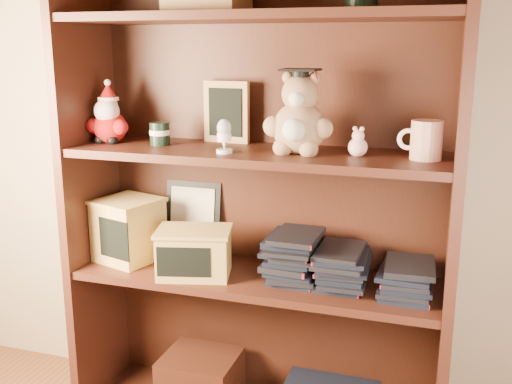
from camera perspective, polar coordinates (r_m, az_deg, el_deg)
bookcase at (r=1.89m, az=0.40°, el=-0.86°), size 1.20×0.35×1.60m
shelf_lower at (r=1.92m, az=0.00°, el=-8.20°), size 1.14×0.33×0.02m
shelf_upper at (r=1.81m, az=0.00°, el=3.61°), size 1.14×0.33×0.02m
santa_plush at (r=2.01m, az=-13.86°, el=6.76°), size 0.15×0.11×0.21m
teachers_tin at (r=1.93m, az=-9.15°, el=5.53°), size 0.06×0.06×0.07m
chalkboard_plaque at (r=1.95m, az=-2.82°, el=7.52°), size 0.16×0.09×0.20m
egg_cup at (r=1.76m, az=-3.05°, el=5.47°), size 0.05×0.05×0.10m
grad_teddy_bear at (r=1.75m, az=4.11°, el=6.80°), size 0.21×0.18×0.25m
pink_figurine at (r=1.74m, az=9.68°, el=4.49°), size 0.06×0.06×0.09m
teacher_mug at (r=1.72m, az=15.84°, el=4.78°), size 0.12×0.09×0.11m
certificate_frame at (r=2.10m, az=-6.01°, el=-2.41°), size 0.20×0.05×0.25m
treats_box at (r=2.06m, az=-12.06°, el=-3.50°), size 0.24×0.24×0.21m
pencils_box at (r=1.90m, az=-5.92°, el=-5.71°), size 0.26×0.22×0.15m
book_stack_left at (r=1.86m, az=3.61°, el=-5.98°), size 0.14×0.20×0.16m
book_stack_mid at (r=1.84m, az=8.17°, el=-6.89°), size 0.14×0.20×0.13m
book_stack_right at (r=1.82m, az=14.33°, el=-7.90°), size 0.14×0.20×0.10m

